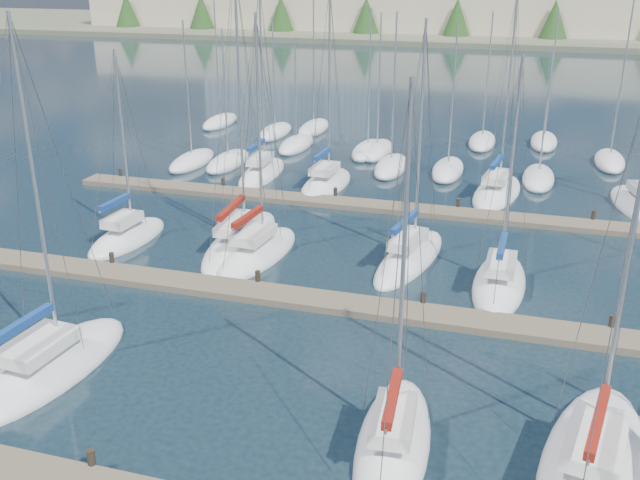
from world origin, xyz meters
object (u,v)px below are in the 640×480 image
(sailboat_o, at_px, (326,183))
(sailboat_p, at_px, (497,192))
(sailboat_i, at_px, (241,240))
(sailboat_h, at_px, (127,238))
(sailboat_c, at_px, (49,367))
(sailboat_n, at_px, (262,173))
(sailboat_d, at_px, (393,442))
(sailboat_k, at_px, (410,258))
(sailboat_l, at_px, (499,283))
(sailboat_j, at_px, (258,253))
(sailboat_e, at_px, (592,463))

(sailboat_o, bearing_deg, sailboat_p, 9.44)
(sailboat_i, bearing_deg, sailboat_h, -170.67)
(sailboat_p, relative_size, sailboat_c, 1.00)
(sailboat_h, xyz_separation_m, sailboat_i, (6.30, 1.41, 0.01))
(sailboat_n, xyz_separation_m, sailboat_d, (15.36, -28.14, -0.01))
(sailboat_k, height_order, sailboat_o, sailboat_o)
(sailboat_p, distance_m, sailboat_c, 31.54)
(sailboat_o, bearing_deg, sailboat_l, -44.54)
(sailboat_j, height_order, sailboat_n, sailboat_n)
(sailboat_p, bearing_deg, sailboat_o, -164.96)
(sailboat_j, bearing_deg, sailboat_i, 143.67)
(sailboat_p, height_order, sailboat_e, sailboat_e)
(sailboat_e, distance_m, sailboat_d, 6.19)
(sailboat_h, bearing_deg, sailboat_l, 3.31)
(sailboat_i, height_order, sailboat_o, sailboat_i)
(sailboat_h, relative_size, sailboat_k, 0.87)
(sailboat_j, distance_m, sailboat_l, 12.64)
(sailboat_e, bearing_deg, sailboat_o, 132.35)
(sailboat_h, height_order, sailboat_i, sailboat_i)
(sailboat_h, distance_m, sailboat_c, 13.72)
(sailboat_p, xyz_separation_m, sailboat_d, (-1.48, -28.44, 0.00))
(sailboat_h, xyz_separation_m, sailboat_o, (7.84, 13.22, 0.01))
(sailboat_i, xyz_separation_m, sailboat_o, (1.54, 11.81, 0.00))
(sailboat_h, distance_m, sailboat_n, 14.62)
(sailboat_i, relative_size, sailboat_k, 1.21)
(sailboat_n, bearing_deg, sailboat_d, -63.95)
(sailboat_e, relative_size, sailboat_c, 1.05)
(sailboat_i, height_order, sailboat_k, sailboat_i)
(sailboat_p, distance_m, sailboat_n, 16.85)
(sailboat_p, distance_m, sailboat_i, 18.68)
(sailboat_e, distance_m, sailboat_o, 30.82)
(sailboat_i, bearing_deg, sailboat_d, -55.78)
(sailboat_c, xyz_separation_m, sailboat_i, (1.95, 14.43, 0.01))
(sailboat_k, bearing_deg, sailboat_i, -168.86)
(sailboat_e, relative_size, sailboat_n, 1.03)
(sailboat_j, bearing_deg, sailboat_k, 16.68)
(sailboat_c, bearing_deg, sailboat_h, 112.76)
(sailboat_e, relative_size, sailboat_i, 0.94)
(sailboat_h, bearing_deg, sailboat_d, -33.53)
(sailboat_j, relative_size, sailboat_o, 0.94)
(sailboat_l, bearing_deg, sailboat_j, -179.93)
(sailboat_c, xyz_separation_m, sailboat_k, (11.42, 14.67, 0.01))
(sailboat_p, bearing_deg, sailboat_h, -135.10)
(sailboat_h, bearing_deg, sailboat_p, 41.02)
(sailboat_n, bearing_deg, sailboat_h, -102.76)
(sailboat_d, height_order, sailboat_o, sailboat_o)
(sailboat_h, distance_m, sailboat_o, 15.37)
(sailboat_e, bearing_deg, sailboat_c, -169.33)
(sailboat_j, distance_m, sailboat_k, 8.08)
(sailboat_c, height_order, sailboat_l, sailboat_c)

